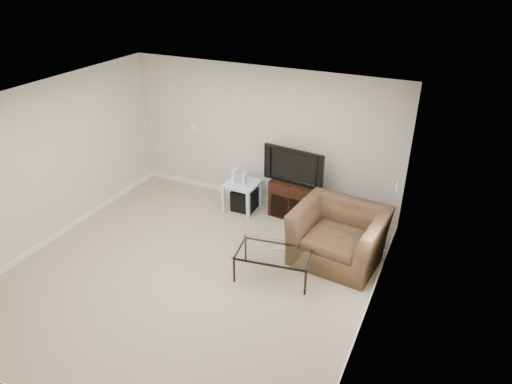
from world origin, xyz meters
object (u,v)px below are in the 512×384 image
at_px(side_table, 242,196).
at_px(subwoofer, 245,199).
at_px(coffee_table, 274,264).
at_px(television, 296,164).
at_px(tv_stand, 295,197).
at_px(recliner, 340,227).

distance_m(side_table, subwoofer, 0.09).
distance_m(subwoofer, coffee_table, 2.00).
relative_size(television, side_table, 1.84).
relative_size(side_table, subwoofer, 1.41).
bearing_deg(television, tv_stand, 92.97).
relative_size(tv_stand, side_table, 1.45).
xyz_separation_m(tv_stand, side_table, (-0.93, -0.23, -0.07)).
bearing_deg(recliner, television, 143.73).
height_order(tv_stand, television, television).
bearing_deg(subwoofer, television, 11.15).
bearing_deg(coffee_table, tv_stand, 101.29).
height_order(side_table, recliner, recliner).
relative_size(tv_stand, subwoofer, 2.04).
distance_m(side_table, coffee_table, 2.01).
height_order(side_table, coffee_table, side_table).
bearing_deg(television, recliner, -35.12).
bearing_deg(recliner, tv_stand, 142.68).
relative_size(tv_stand, recliner, 0.62).
height_order(tv_stand, coffee_table, tv_stand).
bearing_deg(side_table, recliner, -20.58).
distance_m(television, subwoofer, 1.21).
relative_size(tv_stand, coffee_table, 0.74).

